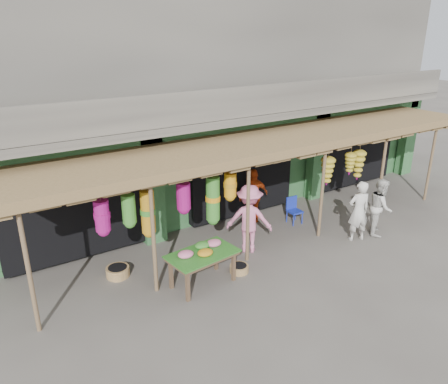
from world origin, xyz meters
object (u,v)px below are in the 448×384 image
flower_table (202,254)px  person_right (381,207)px  person_vendor (253,196)px  blue_chair (293,208)px  person_shopper (249,219)px  person_front (359,211)px

flower_table → person_right: (5.52, -0.48, 0.06)m
person_right → person_vendor: (-2.53, 2.55, 0.03)m
blue_chair → person_shopper: size_ratio=0.44×
person_front → person_vendor: person_front is taller
flower_table → person_shopper: person_shopper is taller
blue_chair → person_vendor: (-1.00, 0.67, 0.40)m
flower_table → person_vendor: 3.64m
person_right → person_vendor: 3.60m
person_front → flower_table: bearing=12.2°
blue_chair → person_front: 1.99m
person_front → person_shopper: (-2.86, 1.12, 0.06)m
person_right → person_front: bearing=133.4°
flower_table → person_right: person_right is taller
person_front → person_vendor: (-1.70, 2.49, -0.01)m
person_shopper → person_right: bearing=-157.2°
flower_table → person_vendor: size_ratio=0.98×
person_front → person_right: (0.84, -0.06, -0.04)m
person_right → blue_chair: bearing=86.8°
person_shopper → person_front: bearing=-160.8°
blue_chair → person_shopper: person_shopper is taller
person_vendor → person_front: bearing=126.3°
person_front → person_right: bearing=-167.1°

